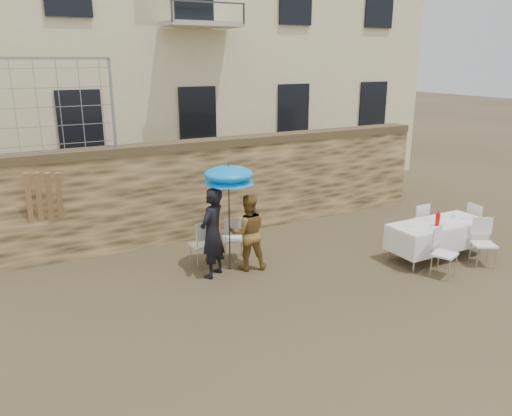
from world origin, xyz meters
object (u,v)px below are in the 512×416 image
table_chair_front_left (445,253)px  table_chair_back (415,224)px  umbrella (229,178)px  table_chair_side (479,224)px  couple_chair_left (202,243)px  banquet_table (438,224)px  woman_dress (248,232)px  soda_bottle (438,220)px  man_suit (212,233)px  table_chair_front_right (484,243)px  couple_chair_right (234,237)px

table_chair_front_left → table_chair_back: (0.80, 1.55, 0.00)m
umbrella → table_chair_side: (5.45, -1.34, -1.38)m
couple_chair_left → banquet_table: size_ratio=0.46×
umbrella → woman_dress: bearing=-15.9°
umbrella → table_chair_front_left: (3.45, -2.19, -1.38)m
woman_dress → umbrella: umbrella is taller
couple_chair_left → soda_bottle: size_ratio=3.69×
table_chair_back → table_chair_front_left: bearing=61.8°
man_suit → table_chair_front_right: (4.95, -2.09, -0.39)m
soda_bottle → table_chair_front_left: bearing=-123.7°
table_chair_back → banquet_table: bearing=75.0°
table_chair_back → couple_chair_right: bearing=-16.4°
man_suit → table_chair_front_right: man_suit is taller
man_suit → banquet_table: man_suit is taller
couple_chair_left → banquet_table: (4.45, -1.89, 0.25)m
banquet_table → table_chair_front_right: 0.94m
umbrella → soda_bottle: 4.27m
table_chair_front_right → couple_chair_left: bearing=-180.0°
table_chair_side → table_chair_front_left: bearing=117.2°
man_suit → table_chair_front_left: bearing=114.8°
table_chair_back → table_chair_side: size_ratio=1.00×
woman_dress → table_chair_front_right: 4.70m
banquet_table → soda_bottle: 0.30m
couple_chair_right → table_chair_front_right: same height
woman_dress → table_chair_front_left: (3.10, -2.09, -0.27)m
soda_bottle → table_chair_back: bearing=67.2°
umbrella → table_chair_front_right: 5.24m
man_suit → table_chair_back: man_suit is taller
banquet_table → woman_dress: bearing=160.0°
umbrella → table_chair_front_right: size_ratio=2.06×
banquet_table → table_chair_side: (1.40, 0.10, -0.25)m
table_chair_front_right → banquet_table: bearing=151.8°
table_chair_front_left → table_chair_front_right: 1.10m
soda_bottle → couple_chair_right: bearing=150.1°
couple_chair_left → table_chair_front_right: same height
couple_chair_left → umbrella: bearing=127.7°
woman_dress → umbrella: bearing=0.4°
couple_chair_left → table_chair_front_right: bearing=148.0°
couple_chair_left → soda_bottle: soda_bottle is taller
man_suit → couple_chair_left: (0.00, 0.55, -0.39)m
table_chair_side → man_suit: bearing=82.2°
man_suit → table_chair_front_right: 5.39m
table_chair_front_right → soda_bottle: bearing=167.5°
woman_dress → man_suit: bearing=16.4°
soda_bottle → table_chair_front_left: soda_bottle is taller
woman_dress → banquet_table: size_ratio=0.72×
banquet_table → table_chair_back: (0.20, 0.80, -0.25)m
table_chair_front_right → table_chair_back: bearing=129.1°
couple_chair_right → table_chair_side: bearing=179.6°
man_suit → soda_bottle: man_suit is taller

